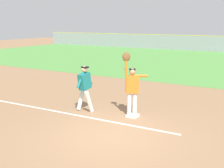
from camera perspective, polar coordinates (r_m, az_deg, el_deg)
The scene contains 8 objects.
ground_plane at distance 8.80m, azimuth -0.14°, elevation -10.04°, with size 79.11×79.11×0.00m, color #936D4C.
outfield_grass at distance 24.99m, azimuth 20.37°, elevation 3.74°, with size 51.22×18.82×0.01m, color #549342.
chalk_foul_line at distance 12.04m, azimuth -15.33°, elevation -4.29°, with size 12.00×0.10×0.01m, color white.
first_base at distance 10.47m, azimuth 4.07°, elevation -6.16°, with size 0.38×0.38×0.08m, color white.
fielder at distance 10.29m, azimuth 3.86°, elevation -0.24°, with size 0.81×0.57×2.28m.
runner at distance 10.87m, azimuth -5.34°, elevation -0.27°, with size 0.74×0.85×1.72m.
baseball at distance 10.45m, azimuth 2.36°, elevation 2.94°, with size 0.07×0.07×0.07m, color white.
parked_car_silver at distance 38.10m, azimuth 13.83°, elevation 7.79°, with size 4.42×2.16×1.25m.
Camera 1 is at (4.09, -7.04, 3.32)m, focal length 46.90 mm.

